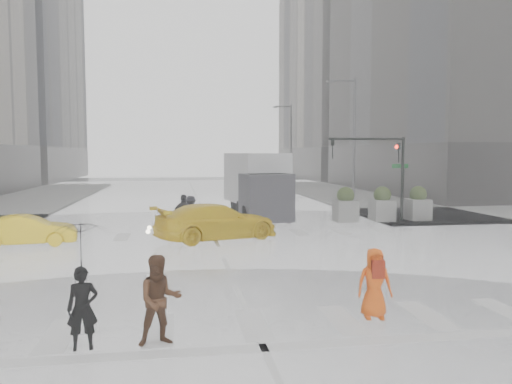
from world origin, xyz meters
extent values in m
plane|color=black|center=(0.00, 0.00, 0.00)|extent=(120.00, 120.00, 0.00)
cube|color=slate|center=(19.50, 17.50, 0.07)|extent=(35.00, 35.00, 0.15)
cube|color=#282623|center=(29.00, 27.00, 2.20)|extent=(26.05, 26.05, 4.40)
cube|color=#A0998C|center=(29.00, 56.00, 18.00)|extent=(26.00, 26.00, 36.00)
cube|color=#282623|center=(29.00, 56.00, 2.20)|extent=(26.05, 26.05, 4.40)
cylinder|color=black|center=(10.00, 8.00, 2.25)|extent=(0.16, 0.16, 4.50)
cylinder|color=black|center=(8.00, 8.00, 4.40)|extent=(4.00, 0.12, 0.12)
imported|color=black|center=(9.75, 8.00, 3.70)|extent=(0.16, 0.20, 1.00)
imported|color=black|center=(6.20, 8.00, 3.90)|extent=(0.16, 0.20, 1.00)
sphere|color=#FF190C|center=(9.65, 8.00, 4.00)|extent=(0.20, 0.20, 0.20)
cube|color=#0B521B|center=(10.00, 8.30, 3.00)|extent=(0.90, 0.03, 0.22)
cylinder|color=#59595B|center=(11.00, 18.00, 4.50)|extent=(0.20, 0.20, 9.00)
cylinder|color=#59595B|center=(10.10, 18.00, 8.80)|extent=(1.80, 0.12, 0.12)
cube|color=#59595B|center=(9.20, 18.00, 8.70)|extent=(0.50, 0.22, 0.15)
cylinder|color=#59595B|center=(11.00, 38.00, 4.50)|extent=(0.20, 0.20, 9.00)
cylinder|color=#59595B|center=(10.10, 38.00, 8.80)|extent=(1.80, 0.12, 0.12)
cube|color=#59595B|center=(9.20, 38.00, 8.70)|extent=(0.50, 0.22, 0.15)
cube|color=slate|center=(7.00, 8.20, 0.70)|extent=(1.10, 1.10, 1.10)
sphere|color=#243316|center=(7.00, 8.20, 1.50)|extent=(0.90, 0.90, 0.90)
cube|color=slate|center=(9.00, 8.20, 0.70)|extent=(1.10, 1.10, 1.10)
sphere|color=#243316|center=(9.00, 8.20, 1.50)|extent=(0.90, 0.90, 0.90)
cube|color=slate|center=(11.00, 8.20, 0.70)|extent=(1.10, 1.10, 1.10)
sphere|color=#243316|center=(11.00, 8.20, 1.50)|extent=(0.90, 0.90, 0.90)
imported|color=black|center=(-3.37, -6.80, 0.79)|extent=(0.62, 0.45, 1.57)
imported|color=black|center=(-3.37, -6.80, 1.99)|extent=(1.08, 1.10, 0.88)
imported|color=#462A19|center=(-1.95, -6.80, 0.88)|extent=(0.96, 0.81, 1.75)
imported|color=#E85310|center=(2.75, -5.95, 0.79)|extent=(0.83, 0.60, 1.58)
cube|color=maroon|center=(2.75, -6.13, 1.15)|extent=(0.30, 0.20, 0.40)
imported|color=black|center=(-1.29, 5.66, 0.94)|extent=(1.26, 0.98, 1.88)
imported|color=black|center=(-0.95, 7.47, 0.82)|extent=(1.21, 0.98, 1.65)
imported|color=yellow|center=(-7.49, 4.44, 0.61)|extent=(3.88, 1.84, 1.23)
imported|color=yellow|center=(0.06, 4.70, 0.77)|extent=(5.15, 3.62, 1.54)
cube|color=#BDBDBF|center=(3.05, 12.77, 2.22)|extent=(2.59, 4.97, 2.92)
cube|color=#2E2E33|center=(3.05, 9.32, 1.35)|extent=(2.49, 1.95, 2.49)
cube|color=black|center=(3.05, 9.32, 2.11)|extent=(2.16, 0.97, 0.97)
cylinder|color=black|center=(1.91, 9.10, 0.49)|extent=(0.30, 0.97, 0.97)
cylinder|color=black|center=(4.18, 9.10, 0.49)|extent=(0.30, 0.97, 0.97)
cylinder|color=black|center=(1.91, 11.48, 0.49)|extent=(0.30, 0.97, 0.97)
cylinder|color=black|center=(4.18, 11.48, 0.49)|extent=(0.30, 0.97, 0.97)
cylinder|color=black|center=(1.91, 14.50, 0.49)|extent=(0.30, 0.97, 0.97)
cylinder|color=black|center=(4.18, 14.50, 0.49)|extent=(0.30, 0.97, 0.97)
camera|label=1|loc=(-1.59, -16.35, 3.70)|focal=35.00mm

